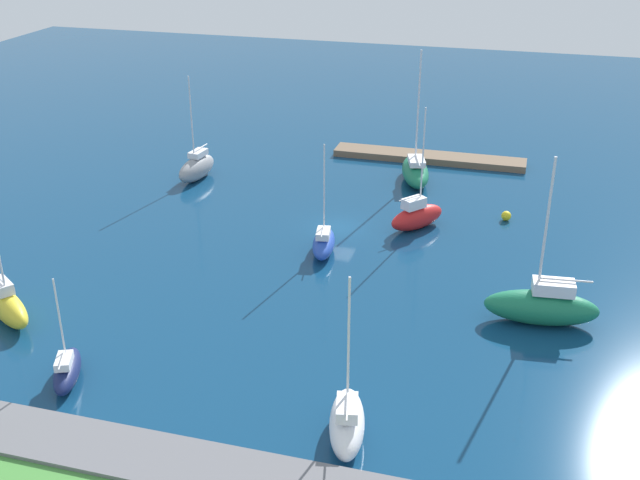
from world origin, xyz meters
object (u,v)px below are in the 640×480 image
(pier_dock, at_px, (429,157))
(sailboat_white_center_basin, at_px, (347,422))
(sailboat_green_east_end, at_px, (415,171))
(sailboat_gray_lone_north, at_px, (197,167))
(sailboat_yellow_mid_basin, at_px, (7,305))
(sailboat_red_far_north, at_px, (417,216))
(mooring_buoy_yellow, at_px, (506,216))
(sailboat_green_far_south, at_px, (542,306))
(sailboat_blue_off_beacon, at_px, (324,242))
(sailboat_navy_by_breakwater, at_px, (67,370))

(pier_dock, xyz_separation_m, sailboat_white_center_basin, (-2.38, 45.74, 0.78))
(sailboat_green_east_end, bearing_deg, sailboat_gray_lone_north, 88.00)
(sailboat_white_center_basin, height_order, sailboat_green_east_end, sailboat_green_east_end)
(sailboat_yellow_mid_basin, xyz_separation_m, sailboat_red_far_north, (-23.93, -22.41, -0.03))
(sailboat_white_center_basin, xyz_separation_m, mooring_buoy_yellow, (-6.42, -31.84, -0.70))
(pier_dock, bearing_deg, sailboat_white_center_basin, 92.97)
(sailboat_green_far_south, height_order, sailboat_gray_lone_north, sailboat_green_far_south)
(sailboat_blue_off_beacon, height_order, sailboat_red_far_north, sailboat_red_far_north)
(sailboat_blue_off_beacon, bearing_deg, sailboat_green_far_south, -120.56)
(pier_dock, height_order, sailboat_red_far_north, sailboat_red_far_north)
(pier_dock, distance_m, sailboat_green_far_south, 33.04)
(sailboat_green_far_south, xyz_separation_m, sailboat_yellow_mid_basin, (34.41, 9.30, -0.16))
(sailboat_white_center_basin, xyz_separation_m, sailboat_blue_off_beacon, (7.15, -21.35, -0.21))
(sailboat_red_far_north, bearing_deg, sailboat_blue_off_beacon, 175.34)
(sailboat_green_far_south, xyz_separation_m, sailboat_white_center_basin, (9.63, 14.97, -0.21))
(pier_dock, bearing_deg, sailboat_navy_by_breakwater, 71.91)
(pier_dock, height_order, sailboat_blue_off_beacon, sailboat_blue_off_beacon)
(mooring_buoy_yellow, bearing_deg, sailboat_white_center_basin, 78.60)
(sailboat_white_center_basin, distance_m, sailboat_green_east_end, 39.01)
(pier_dock, relative_size, sailboat_gray_lone_north, 1.94)
(sailboat_red_far_north, bearing_deg, sailboat_white_center_basin, -139.81)
(sailboat_white_center_basin, bearing_deg, sailboat_green_east_end, -8.40)
(sailboat_green_east_end, relative_size, mooring_buoy_yellow, 15.04)
(sailboat_gray_lone_north, height_order, sailboat_red_far_north, sailboat_red_far_north)
(sailboat_navy_by_breakwater, bearing_deg, sailboat_red_far_north, -53.40)
(sailboat_blue_off_beacon, bearing_deg, sailboat_white_center_basin, -171.24)
(sailboat_navy_by_breakwater, xyz_separation_m, mooring_buoy_yellow, (-23.53, -31.23, -0.36))
(pier_dock, relative_size, mooring_buoy_yellow, 23.58)
(sailboat_white_center_basin, height_order, sailboat_red_far_north, sailboat_red_far_north)
(sailboat_yellow_mid_basin, bearing_deg, mooring_buoy_yellow, 74.38)
(mooring_buoy_yellow, bearing_deg, sailboat_green_far_south, 100.79)
(sailboat_green_far_south, distance_m, sailboat_navy_by_breakwater, 30.37)
(sailboat_gray_lone_north, relative_size, sailboat_white_center_basin, 1.08)
(sailboat_navy_by_breakwater, bearing_deg, sailboat_green_east_end, -43.34)
(sailboat_green_far_south, height_order, sailboat_green_east_end, sailboat_green_east_end)
(pier_dock, distance_m, sailboat_navy_by_breakwater, 47.48)
(sailboat_gray_lone_north, relative_size, sailboat_red_far_north, 0.99)
(sailboat_red_far_north, bearing_deg, sailboat_gray_lone_north, 113.92)
(sailboat_green_far_south, bearing_deg, sailboat_yellow_mid_basin, 9.65)
(sailboat_green_far_south, xyz_separation_m, mooring_buoy_yellow, (3.21, -16.86, -0.91))
(sailboat_blue_off_beacon, height_order, mooring_buoy_yellow, sailboat_blue_off_beacon)
(pier_dock, relative_size, sailboat_yellow_mid_basin, 1.99)
(sailboat_green_far_south, bearing_deg, sailboat_red_far_north, -56.83)
(sailboat_red_far_north, bearing_deg, sailboat_navy_by_breakwater, -172.17)
(sailboat_red_far_north, bearing_deg, pier_dock, 43.40)
(pier_dock, height_order, sailboat_green_east_end, sailboat_green_east_end)
(sailboat_blue_off_beacon, height_order, sailboat_green_east_end, sailboat_green_east_end)
(sailboat_green_far_south, relative_size, sailboat_white_center_basin, 1.22)
(sailboat_gray_lone_north, distance_m, mooring_buoy_yellow, 30.13)
(sailboat_blue_off_beacon, distance_m, sailboat_yellow_mid_basin, 23.59)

